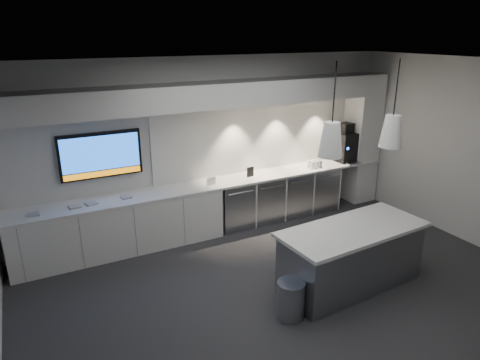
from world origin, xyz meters
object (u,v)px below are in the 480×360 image
island (351,256)px  wall_tv (101,155)px  bin (291,300)px  coffee_machine (345,145)px

island → wall_tv: bearing=131.3°
bin → coffee_machine: 4.22m
wall_tv → bin: wall_tv is taller
wall_tv → island: 4.03m
bin → island: bearing=11.0°
bin → coffee_machine: size_ratio=0.64×
island → coffee_machine: coffee_machine is taller
wall_tv → bin: size_ratio=2.55×
wall_tv → bin: (1.60, -2.96, -1.31)m
wall_tv → island: bearing=-45.1°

